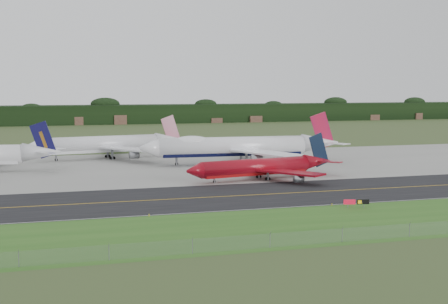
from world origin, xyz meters
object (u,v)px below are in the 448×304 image
at_px(taxiway_sign, 356,202).
at_px(jet_star_tail, 109,144).
at_px(jet_ba_747, 239,147).
at_px(jet_red_737, 263,167).

bearing_deg(taxiway_sign, jet_star_tail, 110.89).
height_order(jet_star_tail, taxiway_sign, jet_star_tail).
distance_m(jet_ba_747, taxiway_sign, 73.97).
height_order(jet_red_737, jet_star_tail, jet_star_tail).
height_order(jet_ba_747, jet_red_737, jet_ba_747).
relative_size(jet_red_737, jet_star_tail, 0.80).
distance_m(jet_star_tail, taxiway_sign, 107.54).
relative_size(jet_ba_747, jet_red_737, 1.49).
distance_m(jet_ba_747, jet_star_tail, 45.91).
relative_size(jet_star_tail, taxiway_sign, 10.59).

